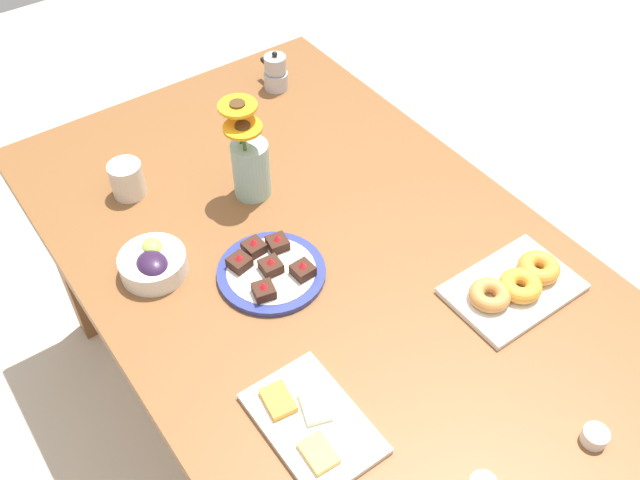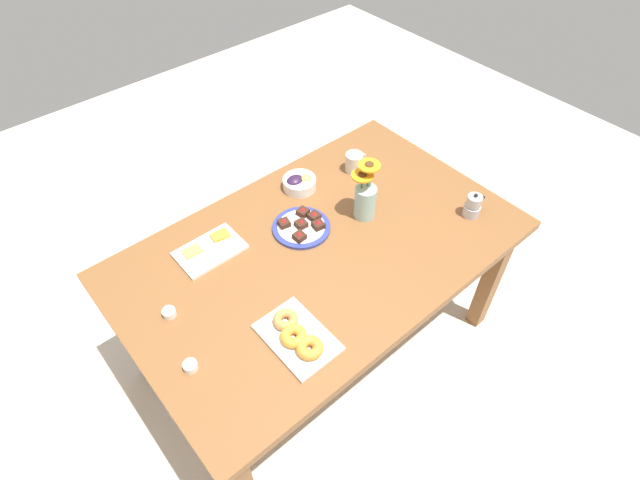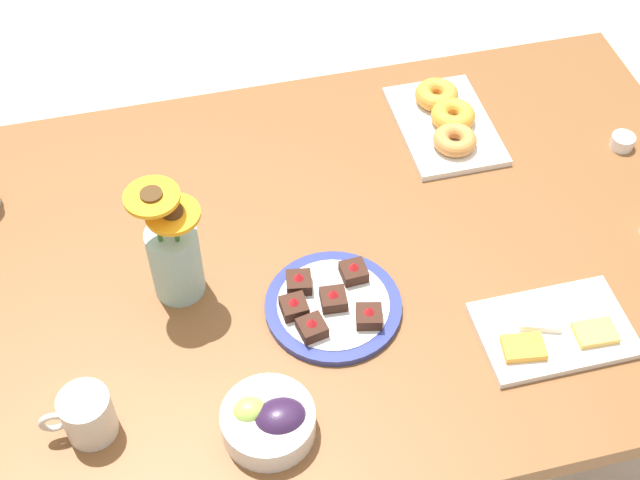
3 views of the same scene
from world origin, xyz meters
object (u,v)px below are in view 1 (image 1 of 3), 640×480
Objects in this scene: coffee_mug at (127,179)px; moka_pot at (276,73)px; flower_vase at (250,164)px; dessert_plate at (271,271)px; dining_table at (320,277)px; grape_bowl at (153,263)px; cheese_platter at (311,422)px; jam_cup_berry at (595,436)px; croissant_platter at (516,285)px.

moka_pot is (0.17, -0.54, 0.00)m from coffee_mug.
flower_vase reaches higher than coffee_mug.
coffee_mug is 0.45× the size of flower_vase.
dessert_plate is at bearing 156.72° from flower_vase.
dining_table is 0.53m from coffee_mug.
moka_pot reaches higher than grape_bowl.
cheese_platter is 0.52m from jam_cup_berry.
croissant_platter is 0.67m from flower_vase.
coffee_mug is 2.42× the size of jam_cup_berry.
moka_pot is at bearing -34.05° from dessert_plate.
cheese_platter is at bearing 158.37° from dessert_plate.
coffee_mug is 0.48× the size of dessert_plate.
cheese_platter is 0.93× the size of croissant_platter.
dining_table is 0.16m from dessert_plate.
coffee_mug reaches higher than jam_cup_berry.
dessert_plate reaches higher than cheese_platter.
jam_cup_berry is (-0.67, -0.13, 0.10)m from dining_table.
dessert_plate is (0.01, 0.13, 0.10)m from dining_table.
moka_pot is (0.61, -0.28, 0.13)m from dining_table.
flower_vase is (0.25, -0.11, 0.08)m from dessert_plate.
cheese_platter is at bearing -172.66° from grape_bowl.
dining_table is at bearing -116.07° from grape_bowl.
coffee_mug is 0.94m from croissant_platter.
grape_bowl is at bearing 50.48° from croissant_platter.
flower_vase is at bearing -22.32° from cheese_platter.
jam_cup_berry is at bearing -150.81° from grape_bowl.
cheese_platter is at bearing 179.83° from coffee_mug.
flower_vase is at bearing -125.27° from coffee_mug.
grape_bowl is 0.62× the size of dessert_plate.
grape_bowl reaches higher than dessert_plate.
croissant_platter is at bearing -145.13° from coffee_mug.
dessert_plate is at bearing 85.83° from dining_table.
grape_bowl is at bearing 126.05° from moka_pot.
croissant_platter is (-0.34, -0.27, 0.11)m from dining_table.
croissant_platter is (0.01, -0.54, 0.01)m from cheese_platter.
jam_cup_berry is at bearing -160.23° from coffee_mug.
jam_cup_berry is (-1.11, -0.40, -0.03)m from coffee_mug.
cheese_platter is 1.08× the size of dessert_plate.
coffee_mug is 0.98× the size of moka_pot.
moka_pot is (0.95, -0.54, 0.04)m from cheese_platter.
dining_table is at bearing -37.75° from cheese_platter.
flower_vase reaches higher than croissant_platter.
dessert_plate is 0.29m from flower_vase.
jam_cup_berry reaches higher than dining_table.
cheese_platter is 0.54m from croissant_platter.
coffee_mug reaches higher than cheese_platter.
moka_pot is (0.60, -0.40, 0.04)m from dessert_plate.
flower_vase is 2.19× the size of moka_pot.
flower_vase reaches higher than dining_table.
flower_vase is at bearing -72.60° from grape_bowl.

